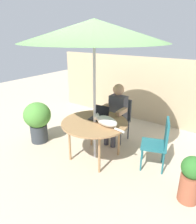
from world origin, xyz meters
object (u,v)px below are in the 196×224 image
Objects in this scene: chair_occupied at (120,116)px; patio_table at (95,125)px; person_seated at (116,111)px; potted_plant_by_chair at (191,178)px; patio_umbrella at (94,31)px; cat at (106,121)px; chair_empty at (160,141)px; laptop at (100,115)px; potted_plant_near_fence at (38,119)px.

patio_table is at bearing -90.00° from chair_occupied.
person_seated reaches higher than potted_plant_by_chair.
person_seated is 1.79× the size of potted_plant_by_chair.
cat is (0.24, -0.02, -1.37)m from patio_umbrella.
patio_umbrella is (0.00, 0.00, 1.50)m from patio_table.
chair_empty is (1.03, 0.36, -0.15)m from patio_table.
potted_plant_by_chair is (1.63, -0.86, -0.32)m from person_seated.
person_seated is 1.87m from potted_plant_by_chair.
chair_empty is at bearing 19.17° from patio_umbrella.
chair_occupied is at bearing 148.19° from potted_plant_by_chair.
patio_umbrella is at bearing -160.83° from chair_empty.
patio_umbrella is 1.40m from laptop.
chair_empty is at bearing 9.24° from laptop.
chair_occupied is (0.00, 0.89, -0.15)m from patio_table.
laptop reaches higher than chair_occupied.
cat is at bearing -5.24° from patio_umbrella.
person_seated is 0.80m from cat.
person_seated reaches higher than chair_empty.
cat is 0.96× the size of potted_plant_by_chair.
patio_umbrella is 1.39m from cat.
patio_umbrella is 1.65m from person_seated.
chair_occupied is 0.75m from laptop.
cat reaches higher than chair_empty.
chair_empty is 0.78m from potted_plant_by_chair.
potted_plant_near_fence is (-1.28, -0.36, -0.27)m from laptop.
person_seated is (0.00, -0.16, 0.17)m from chair_occupied.
chair_occupied is 1.35× the size of cat.
person_seated is (-1.03, 0.38, 0.17)m from chair_empty.
cat reaches higher than chair_occupied.
patio_umbrella reaches higher than laptop.
cat is 1.47m from potted_plant_by_chair.
chair_empty is 1.29× the size of potted_plant_by_chair.
person_seated is at bearing 107.36° from cat.
chair_occupied is at bearing 39.23° from potted_plant_near_fence.
chair_occupied is 0.99m from cat.
potted_plant_by_chair is (1.65, -0.31, -0.41)m from laptop.
laptop reaches higher than potted_plant_near_fence.
chair_empty is at bearing 12.76° from potted_plant_near_fence.
person_seated is at bearing 159.89° from chair_empty.
chair_empty is 1.11m from person_seated.
chair_empty is at bearing 19.17° from patio_table.
chair_occupied is 1.03× the size of potted_plant_near_fence.
potted_plant_near_fence is at bearing -140.77° from chair_occupied.
patio_table is 1.31× the size of chair_occupied.
chair_occupied is 1.16m from chair_empty.
laptop is at bearing 96.15° from patio_umbrella.
patio_table is at bearing 175.80° from potted_plant_by_chair.
patio_table is at bearing 0.00° from patio_umbrella.
cat is at bearing -72.64° from person_seated.
person_seated is 0.56m from laptop.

